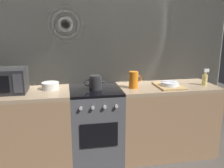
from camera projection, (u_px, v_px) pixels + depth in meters
name	position (u px, v px, depth m)	size (l,w,h in m)	color
ground_plane	(96.00, 158.00, 3.08)	(8.00, 8.00, 0.00)	#47423D
back_wall	(92.00, 60.00, 3.10)	(3.60, 0.05, 2.40)	#B2AD9E
counter_left	(18.00, 130.00, 2.82)	(1.20, 0.60, 0.90)	#997251
stove_unit	(96.00, 125.00, 2.97)	(0.60, 0.63, 0.90)	#4C4C51
counter_right	(165.00, 119.00, 3.13)	(1.20, 0.60, 0.90)	#997251
microwave	(5.00, 81.00, 2.68)	(0.46, 0.35, 0.27)	black
kettle	(95.00, 83.00, 2.82)	(0.28, 0.15, 0.17)	#262628
mixing_bowl	(50.00, 86.00, 2.85)	(0.20, 0.20, 0.08)	silver
pitcher	(134.00, 80.00, 2.88)	(0.16, 0.11, 0.20)	orange
dish_pile	(169.00, 85.00, 2.96)	(0.30, 0.40, 0.07)	tan
spray_bottle	(205.00, 79.00, 3.03)	(0.08, 0.06, 0.20)	#E5CC72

